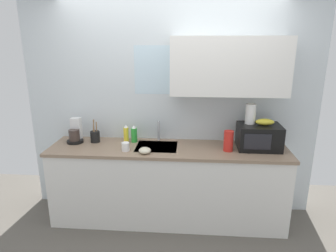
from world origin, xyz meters
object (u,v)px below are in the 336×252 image
at_px(microwave, 259,137).
at_px(paper_towel_roll, 250,114).
at_px(dish_soap_bottle_yellow, 126,134).
at_px(mug_white, 126,147).
at_px(utensil_crock, 95,136).
at_px(cereal_canister, 228,141).
at_px(banana_bunch, 265,122).
at_px(small_bowl, 145,150).
at_px(coffee_maker, 75,133).
at_px(dish_soap_bottle_green, 134,134).

distance_m(microwave, paper_towel_roll, 0.27).
bearing_deg(dish_soap_bottle_yellow, paper_towel_roll, -2.73).
height_order(mug_white, utensil_crock, utensil_crock).
height_order(microwave, cereal_canister, microwave).
relative_size(banana_bunch, cereal_canister, 0.90).
bearing_deg(cereal_canister, dish_soap_bottle_yellow, 169.46).
height_order(microwave, small_bowl, microwave).
xyz_separation_m(utensil_crock, small_bowl, (0.64, -0.32, -0.04)).
bearing_deg(small_bowl, coffee_maker, 160.43).
distance_m(microwave, dish_soap_bottle_yellow, 1.51).
height_order(utensil_crock, small_bowl, utensil_crock).
bearing_deg(coffee_maker, banana_bunch, -1.56).
bearing_deg(dish_soap_bottle_green, cereal_canister, -10.88).
xyz_separation_m(paper_towel_roll, mug_white, (-1.35, -0.24, -0.33)).
bearing_deg(dish_soap_bottle_yellow, coffee_maker, -174.31).
xyz_separation_m(cereal_canister, mug_white, (-1.11, -0.09, -0.06)).
relative_size(banana_bunch, dish_soap_bottle_yellow, 0.97).
xyz_separation_m(paper_towel_roll, small_bowl, (-1.13, -0.30, -0.35)).
relative_size(mug_white, utensil_crock, 0.35).
relative_size(paper_towel_roll, utensil_crock, 0.80).
bearing_deg(small_bowl, banana_bunch, 11.06).
distance_m(cereal_canister, small_bowl, 0.90).
distance_m(paper_towel_roll, small_bowl, 1.22).
bearing_deg(dish_soap_bottle_yellow, small_bowl, -52.86).
height_order(paper_towel_roll, small_bowl, paper_towel_roll).
distance_m(microwave, utensil_crock, 1.87).
bearing_deg(banana_bunch, utensil_crock, 177.91).
xyz_separation_m(paper_towel_roll, cereal_canister, (-0.24, -0.15, -0.27)).
bearing_deg(cereal_canister, utensil_crock, 173.65).
bearing_deg(banana_bunch, small_bowl, -168.94).
xyz_separation_m(microwave, banana_bunch, (0.05, 0.00, 0.17)).
xyz_separation_m(banana_bunch, cereal_canister, (-0.39, -0.10, -0.19)).
height_order(mug_white, small_bowl, mug_white).
xyz_separation_m(dish_soap_bottle_yellow, utensil_crock, (-0.36, -0.05, -0.03)).
bearing_deg(utensil_crock, microwave, -2.19).
distance_m(dish_soap_bottle_green, utensil_crock, 0.46).
relative_size(cereal_canister, utensil_crock, 0.81).
xyz_separation_m(coffee_maker, small_bowl, (0.87, -0.31, -0.07)).
relative_size(dish_soap_bottle_yellow, utensil_crock, 0.75).
bearing_deg(paper_towel_roll, microwave, -27.38).
distance_m(dish_soap_bottle_yellow, small_bowl, 0.46).
xyz_separation_m(microwave, utensil_crock, (-1.87, 0.07, -0.06)).
relative_size(cereal_canister, small_bowl, 1.72).
bearing_deg(dish_soap_bottle_green, microwave, -4.35).
bearing_deg(small_bowl, dish_soap_bottle_green, 116.85).
xyz_separation_m(cereal_canister, small_bowl, (-0.89, -0.15, -0.08)).
bearing_deg(microwave, small_bowl, -168.57).
distance_m(dish_soap_bottle_green, cereal_canister, 1.09).
height_order(microwave, dish_soap_bottle_yellow, microwave).
relative_size(microwave, small_bowl, 3.54).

